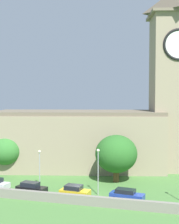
{
  "coord_description": "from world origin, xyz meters",
  "views": [
    {
      "loc": [
        14.41,
        -46.06,
        15.02
      ],
      "look_at": [
        -0.93,
        7.53,
        11.84
      ],
      "focal_mm": 54.86,
      "sensor_mm": 36.0,
      "label": 1
    }
  ],
  "objects_px": {
    "church": "(113,118)",
    "streetlamp_central": "(98,164)",
    "car_blue": "(127,195)",
    "streetlamp_west_mid": "(40,162)",
    "tree_churchyard": "(6,151)",
    "car_black": "(31,188)",
    "car_yellow": "(75,191)",
    "tree_by_tower": "(116,154)"
  },
  "relations": [
    {
      "from": "church",
      "to": "car_yellow",
      "type": "height_order",
      "value": "church"
    },
    {
      "from": "car_blue",
      "to": "streetlamp_central",
      "type": "bearing_deg",
      "value": 162.88
    },
    {
      "from": "car_black",
      "to": "tree_by_tower",
      "type": "bearing_deg",
      "value": 43.16
    },
    {
      "from": "car_blue",
      "to": "streetlamp_west_mid",
      "type": "relative_size",
      "value": 0.83
    },
    {
      "from": "car_blue",
      "to": "tree_by_tower",
      "type": "distance_m",
      "value": 10.75
    },
    {
      "from": "car_black",
      "to": "streetlamp_west_mid",
      "type": "distance_m",
      "value": 4.62
    },
    {
      "from": "tree_churchyard",
      "to": "streetlamp_west_mid",
      "type": "bearing_deg",
      "value": -33.95
    },
    {
      "from": "streetlamp_west_mid",
      "to": "tree_churchyard",
      "type": "relative_size",
      "value": 0.88
    },
    {
      "from": "streetlamp_west_mid",
      "to": "tree_churchyard",
      "type": "height_order",
      "value": "tree_churchyard"
    },
    {
      "from": "church",
      "to": "car_black",
      "type": "height_order",
      "value": "church"
    },
    {
      "from": "tree_churchyard",
      "to": "church",
      "type": "bearing_deg",
      "value": 28.97
    },
    {
      "from": "car_black",
      "to": "tree_churchyard",
      "type": "distance_m",
      "value": 14.31
    },
    {
      "from": "streetlamp_west_mid",
      "to": "streetlamp_central",
      "type": "bearing_deg",
      "value": -7.45
    },
    {
      "from": "church",
      "to": "streetlamp_west_mid",
      "type": "distance_m",
      "value": 19.41
    },
    {
      "from": "car_blue",
      "to": "tree_by_tower",
      "type": "height_order",
      "value": "tree_by_tower"
    },
    {
      "from": "tree_churchyard",
      "to": "streetlamp_central",
      "type": "bearing_deg",
      "value": -21.78
    },
    {
      "from": "streetlamp_west_mid",
      "to": "streetlamp_central",
      "type": "xyz_separation_m",
      "value": [
        9.85,
        -1.29,
        0.5
      ]
    },
    {
      "from": "church",
      "to": "streetlamp_central",
      "type": "bearing_deg",
      "value": -85.09
    },
    {
      "from": "car_blue",
      "to": "tree_churchyard",
      "type": "distance_m",
      "value": 25.91
    },
    {
      "from": "streetlamp_central",
      "to": "tree_churchyard",
      "type": "bearing_deg",
      "value": 158.22
    },
    {
      "from": "car_black",
      "to": "tree_by_tower",
      "type": "relative_size",
      "value": 0.6
    },
    {
      "from": "tree_by_tower",
      "to": "tree_churchyard",
      "type": "bearing_deg",
      "value": -179.34
    },
    {
      "from": "streetlamp_west_mid",
      "to": "tree_by_tower",
      "type": "relative_size",
      "value": 0.75
    },
    {
      "from": "church",
      "to": "streetlamp_central",
      "type": "height_order",
      "value": "church"
    },
    {
      "from": "car_yellow",
      "to": "streetlamp_west_mid",
      "type": "distance_m",
      "value": 8.34
    },
    {
      "from": "car_blue",
      "to": "streetlamp_west_mid",
      "type": "xyz_separation_m",
      "value": [
        -14.3,
        2.66,
        3.25
      ]
    },
    {
      "from": "car_blue",
      "to": "church",
      "type": "bearing_deg",
      "value": 107.36
    },
    {
      "from": "church",
      "to": "tree_by_tower",
      "type": "height_order",
      "value": "church"
    },
    {
      "from": "car_black",
      "to": "car_blue",
      "type": "xyz_separation_m",
      "value": [
        14.17,
        0.68,
        -0.05
      ]
    },
    {
      "from": "car_yellow",
      "to": "car_blue",
      "type": "height_order",
      "value": "car_yellow"
    },
    {
      "from": "car_black",
      "to": "car_yellow",
      "type": "xyz_separation_m",
      "value": [
        6.8,
        -0.04,
        0.04
      ]
    },
    {
      "from": "car_blue",
      "to": "car_yellow",
      "type": "bearing_deg",
      "value": -174.42
    },
    {
      "from": "church",
      "to": "streetlamp_central",
      "type": "relative_size",
      "value": 5.98
    },
    {
      "from": "car_blue",
      "to": "tree_churchyard",
      "type": "bearing_deg",
      "value": 159.06
    },
    {
      "from": "car_yellow",
      "to": "tree_by_tower",
      "type": "xyz_separation_m",
      "value": [
        3.96,
        10.14,
        3.83
      ]
    },
    {
      "from": "church",
      "to": "car_yellow",
      "type": "bearing_deg",
      "value": -93.99
    },
    {
      "from": "tree_by_tower",
      "to": "streetlamp_west_mid",
      "type": "bearing_deg",
      "value": -148.21
    },
    {
      "from": "streetlamp_west_mid",
      "to": "tree_by_tower",
      "type": "height_order",
      "value": "tree_by_tower"
    },
    {
      "from": "car_black",
      "to": "church",
      "type": "bearing_deg",
      "value": 67.56
    },
    {
      "from": "church",
      "to": "tree_churchyard",
      "type": "height_order",
      "value": "church"
    },
    {
      "from": "tree_churchyard",
      "to": "tree_by_tower",
      "type": "height_order",
      "value": "tree_by_tower"
    },
    {
      "from": "car_black",
      "to": "car_yellow",
      "type": "bearing_deg",
      "value": -0.34
    }
  ]
}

